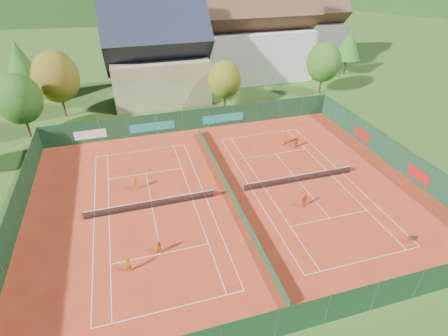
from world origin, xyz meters
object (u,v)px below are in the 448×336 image
(player_right_far_a, at_px, (283,139))
(player_right_far_b, at_px, (296,142))
(hotel_block_a, at_px, (254,38))
(player_right_near, at_px, (304,200))
(hotel_block_b, at_px, (302,30))
(player_left_near, at_px, (128,265))
(chalet, at_px, (157,58))
(player_left_mid, at_px, (159,248))
(ball_hopper, at_px, (411,238))
(player_left_far, at_px, (134,184))

(player_right_far_a, bearing_deg, player_right_far_b, 111.51)
(player_right_far_a, bearing_deg, hotel_block_a, -127.43)
(player_right_near, bearing_deg, player_right_far_a, 54.95)
(hotel_block_b, relative_size, player_left_near, 12.05)
(player_left_near, relative_size, player_right_far_b, 0.93)
(hotel_block_b, distance_m, player_right_far_a, 41.30)
(chalet, xyz_separation_m, player_left_mid, (-5.11, -36.36, -5.93))
(ball_hopper, xyz_separation_m, player_right_near, (-6.53, 7.16, 0.21))
(player_left_mid, relative_size, player_right_far_a, 0.88)
(player_right_far_a, bearing_deg, ball_hopper, 73.88)
(player_right_far_a, bearing_deg, player_left_near, 12.81)
(ball_hopper, relative_size, player_left_mid, 0.58)
(ball_hopper, height_order, player_left_near, player_left_near)
(hotel_block_b, height_order, player_left_mid, hotel_block_b)
(hotel_block_a, xyz_separation_m, player_left_near, (-26.66, -43.57, -6.67))
(player_right_near, bearing_deg, ball_hopper, -67.11)
(player_left_mid, bearing_deg, player_right_near, 36.55)
(chalet, distance_m, hotel_block_a, 19.94)
(player_left_near, relative_size, player_right_near, 0.93)
(player_left_near, bearing_deg, hotel_block_b, 46.96)
(hotel_block_a, distance_m, hotel_block_b, 16.14)
(player_left_far, height_order, player_right_far_a, player_right_far_a)
(hotel_block_b, xyz_separation_m, player_right_far_b, (-18.86, -36.77, -5.85))
(player_left_near, xyz_separation_m, player_left_mid, (2.55, 1.21, -0.03))
(ball_hopper, bearing_deg, hotel_block_a, 86.33)
(ball_hopper, height_order, player_left_mid, player_left_mid)
(ball_hopper, xyz_separation_m, player_right_far_a, (-3.06, 19.60, 0.23))
(hotel_block_a, distance_m, player_right_far_b, 29.92)
(hotel_block_b, distance_m, player_left_far, 56.69)
(chalet, xyz_separation_m, player_right_far_a, (12.91, -21.61, -5.84))
(hotel_block_b, distance_m, player_left_near, 65.94)
(player_right_near, relative_size, player_right_far_b, 1.00)
(player_left_far, relative_size, player_right_near, 0.97)
(player_right_far_a, distance_m, player_right_far_b, 1.69)
(hotel_block_b, height_order, player_right_far_a, hotel_block_b)
(hotel_block_a, xyz_separation_m, player_right_near, (-9.56, -40.05, -6.61))
(ball_hopper, xyz_separation_m, player_right_far_b, (-1.83, 18.44, 0.21))
(player_right_near, xyz_separation_m, player_right_far_b, (4.70, 11.28, -0.00))
(player_right_far_a, bearing_deg, player_left_far, -11.09)
(ball_hopper, height_order, player_right_far_a, player_right_far_a)
(chalet, distance_m, hotel_block_b, 35.85)
(player_left_far, bearing_deg, hotel_block_b, -142.18)
(chalet, relative_size, player_right_far_b, 10.55)
(chalet, height_order, hotel_block_a, hotel_block_a)
(player_left_mid, bearing_deg, hotel_block_b, 80.44)
(hotel_block_b, bearing_deg, player_left_mid, -127.12)
(player_right_far_b, bearing_deg, player_left_near, 18.37)
(hotel_block_b, xyz_separation_m, player_left_far, (-39.35, -40.38, -5.87))
(hotel_block_b, height_order, player_left_near, hotel_block_b)
(hotel_block_a, xyz_separation_m, player_right_far_a, (-6.09, -27.61, -6.59))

